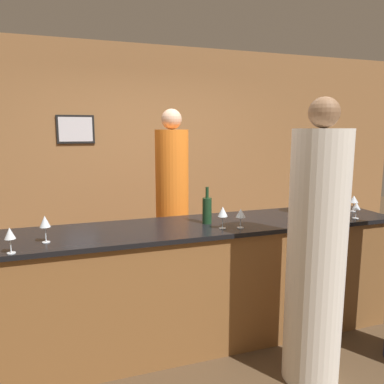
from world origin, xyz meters
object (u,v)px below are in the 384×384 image
at_px(wine_bottle_0, 207,210).
at_px(ice_bucket, 302,203).
at_px(guest_1, 316,255).
at_px(bartender, 172,215).

bearing_deg(wine_bottle_0, ice_bucket, 6.17).
distance_m(wine_bottle_0, ice_bucket, 0.99).
height_order(guest_1, wine_bottle_0, guest_1).
bearing_deg(guest_1, wine_bottle_0, 124.60).
height_order(bartender, wine_bottle_0, bartender).
bearing_deg(wine_bottle_0, bartender, 96.67).
bearing_deg(bartender, guest_1, 112.03).
distance_m(guest_1, wine_bottle_0, 0.92).
bearing_deg(bartender, wine_bottle_0, 96.67).
height_order(wine_bottle_0, ice_bucket, wine_bottle_0).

